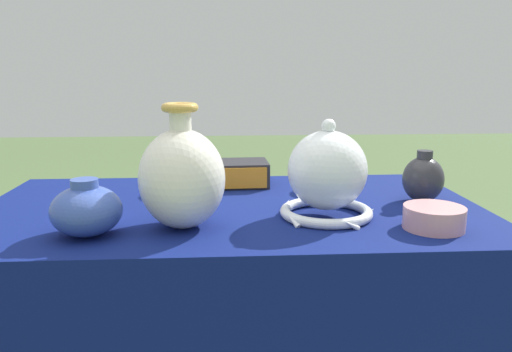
# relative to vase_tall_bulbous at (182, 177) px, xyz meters

# --- Properties ---
(display_table) EXTENTS (1.17, 0.65, 0.75)m
(display_table) POSITION_rel_vase_tall_bulbous_xyz_m (0.10, 0.14, -0.19)
(display_table) COLOR brown
(display_table) RESTS_ON ground_plane
(vase_tall_bulbous) EXTENTS (0.17, 0.17, 0.25)m
(vase_tall_bulbous) POSITION_rel_vase_tall_bulbous_xyz_m (0.00, 0.00, 0.00)
(vase_tall_bulbous) COLOR white
(vase_tall_bulbous) RESTS_ON display_table
(vase_dome_bell) EXTENTS (0.21, 0.22, 0.22)m
(vase_dome_bell) POSITION_rel_vase_tall_bulbous_xyz_m (0.31, 0.05, -0.01)
(vase_dome_bell) COLOR white
(vase_dome_bell) RESTS_ON display_table
(mosaic_tile_box) EXTENTS (0.16, 0.14, 0.07)m
(mosaic_tile_box) POSITION_rel_vase_tall_bulbous_xyz_m (0.13, 0.37, -0.07)
(mosaic_tile_box) COLOR #232328
(mosaic_tile_box) RESTS_ON display_table
(jar_round_charcoal) EXTENTS (0.10, 0.10, 0.13)m
(jar_round_charcoal) POSITION_rel_vase_tall_bulbous_xyz_m (0.56, 0.17, -0.05)
(jar_round_charcoal) COLOR #2D2D33
(jar_round_charcoal) RESTS_ON display_table
(bowl_shallow_slate) EXTENTS (0.14, 0.14, 0.05)m
(bowl_shallow_slate) POSITION_rel_vase_tall_bulbous_xyz_m (-0.04, 0.28, -0.08)
(bowl_shallow_slate) COLOR slate
(bowl_shallow_slate) RESTS_ON display_table
(jar_round_cobalt) EXTENTS (0.14, 0.14, 0.11)m
(jar_round_cobalt) POSITION_rel_vase_tall_bulbous_xyz_m (-0.18, -0.04, -0.05)
(jar_round_cobalt) COLOR #3851A8
(jar_round_cobalt) RESTS_ON display_table
(bowl_shallow_celadon) EXTENTS (0.12, 0.12, 0.06)m
(bowl_shallow_celadon) POSITION_rel_vase_tall_bulbous_xyz_m (0.34, 0.29, -0.08)
(bowl_shallow_celadon) COLOR #A8CCB7
(bowl_shallow_celadon) RESTS_ON display_table
(pot_squat_rose) EXTENTS (0.12, 0.12, 0.05)m
(pot_squat_rose) POSITION_rel_vase_tall_bulbous_xyz_m (0.51, -0.04, -0.08)
(pot_squat_rose) COLOR #D19399
(pot_squat_rose) RESTS_ON display_table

